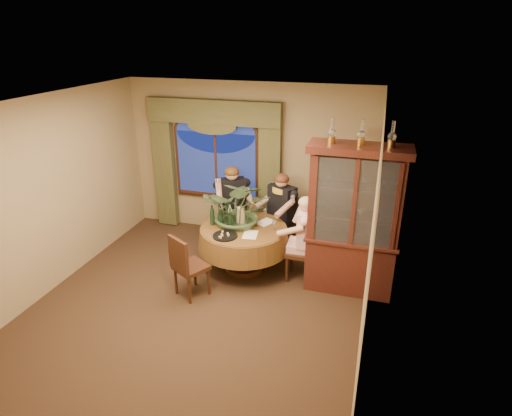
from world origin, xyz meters
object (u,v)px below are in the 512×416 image
(person_back, at_px, (232,206))
(olive_bowl, at_px, (244,228))
(wine_bottle_4, at_px, (230,218))
(china_cabinet, at_px, (353,222))
(wine_bottle_1, at_px, (221,216))
(person_pink, at_px, (306,238))
(wine_bottle_3, at_px, (229,210))
(stoneware_vase, at_px, (241,216))
(oil_lamp_center, at_px, (362,132))
(chair_right, at_px, (301,250))
(wine_bottle_2, at_px, (221,212))
(person_scarf, at_px, (282,213))
(dining_table, at_px, (244,248))
(chair_front_left, at_px, (191,265))
(wine_bottle_0, at_px, (212,215))
(oil_lamp_right, at_px, (393,134))
(oil_lamp_left, at_px, (332,130))
(centerpiece_plant, at_px, (240,184))
(chair_back_right, at_px, (281,224))
(chair_back, at_px, (237,219))
(wine_bottle_5, at_px, (230,215))

(person_back, relative_size, olive_bowl, 8.99)
(wine_bottle_4, bearing_deg, china_cabinet, -0.11)
(olive_bowl, distance_m, wine_bottle_1, 0.41)
(person_pink, distance_m, wine_bottle_1, 1.36)
(wine_bottle_3, bearing_deg, stoneware_vase, -21.42)
(stoneware_vase, bearing_deg, oil_lamp_center, -6.66)
(chair_right, xyz_separation_m, wine_bottle_2, (-1.32, 0.12, 0.44))
(china_cabinet, bearing_deg, person_scarf, 144.37)
(oil_lamp_center, xyz_separation_m, olive_bowl, (-1.63, 0.03, -1.60))
(dining_table, relative_size, chair_front_left, 1.50)
(china_cabinet, xyz_separation_m, wine_bottle_4, (-1.84, 0.00, -0.19))
(olive_bowl, xyz_separation_m, wine_bottle_0, (-0.52, 0.02, 0.14))
(oil_lamp_right, bearing_deg, oil_lamp_left, 180.00)
(stoneware_vase, relative_size, wine_bottle_0, 0.86)
(chair_front_left, relative_size, olive_bowl, 5.88)
(wine_bottle_3, bearing_deg, olive_bowl, -38.29)
(centerpiece_plant, bearing_deg, person_scarf, 51.98)
(oil_lamp_center, relative_size, chair_right, 0.35)
(china_cabinet, relative_size, person_pink, 1.63)
(stoneware_vase, height_order, wine_bottle_0, wine_bottle_0)
(china_cabinet, distance_m, oil_lamp_center, 1.27)
(person_pink, height_order, olive_bowl, person_pink)
(wine_bottle_4, bearing_deg, wine_bottle_3, 113.57)
(chair_right, bearing_deg, wine_bottle_0, 91.91)
(oil_lamp_left, height_order, wine_bottle_0, oil_lamp_left)
(chair_back_right, bearing_deg, stoneware_vase, 81.87)
(chair_front_left, bearing_deg, chair_back, 116.24)
(wine_bottle_1, bearing_deg, wine_bottle_3, 79.55)
(oil_lamp_right, bearing_deg, dining_table, 177.45)
(person_pink, relative_size, centerpiece_plant, 1.15)
(wine_bottle_4, bearing_deg, olive_bowl, 7.04)
(chair_back, height_order, wine_bottle_2, wine_bottle_2)
(wine_bottle_2, bearing_deg, chair_back, 88.90)
(chair_right, height_order, person_scarf, person_scarf)
(person_back, relative_size, wine_bottle_0, 4.44)
(dining_table, distance_m, china_cabinet, 1.81)
(china_cabinet, bearing_deg, chair_right, 173.28)
(chair_back, height_order, wine_bottle_3, wine_bottle_3)
(chair_back, bearing_deg, chair_front_left, 60.46)
(chair_front_left, distance_m, person_pink, 1.76)
(wine_bottle_5, bearing_deg, dining_table, -11.23)
(oil_lamp_right, bearing_deg, wine_bottle_4, 179.91)
(dining_table, xyz_separation_m, olive_bowl, (0.02, -0.06, 0.40))
(person_scarf, xyz_separation_m, wine_bottle_0, (-0.93, -0.83, 0.20))
(dining_table, height_order, chair_right, chair_right)
(chair_right, height_order, wine_bottle_5, wine_bottle_5)
(dining_table, xyz_separation_m, oil_lamp_left, (1.27, -0.09, 2.00))
(olive_bowl, relative_size, wine_bottle_1, 0.49)
(oil_lamp_left, xyz_separation_m, person_scarf, (-0.84, 0.88, -1.66))
(dining_table, height_order, chair_back_right, chair_back_right)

